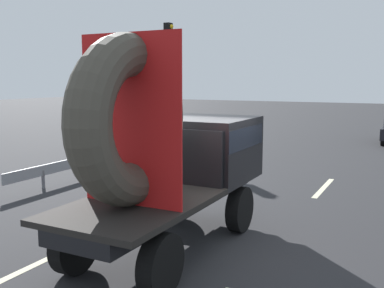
% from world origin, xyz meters
% --- Properties ---
extents(ground_plane, '(120.00, 120.00, 0.00)m').
position_xyz_m(ground_plane, '(0.00, 0.00, 0.00)').
color(ground_plane, '#28282B').
extents(flatbed_truck, '(2.02, 5.22, 3.99)m').
position_xyz_m(flatbed_truck, '(-0.39, -0.54, 1.89)').
color(flatbed_truck, black).
rests_on(flatbed_truck, ground_plane).
extents(traffic_light, '(0.42, 0.36, 5.88)m').
position_xyz_m(traffic_light, '(-6.90, 10.38, 3.83)').
color(traffic_light, gray).
rests_on(traffic_light, ground_plane).
extents(guardrail, '(0.10, 11.74, 0.71)m').
position_xyz_m(guardrail, '(-6.21, 6.07, 0.53)').
color(guardrail, gray).
rests_on(guardrail, ground_plane).
extents(lane_dash_left_near, '(0.16, 2.66, 0.01)m').
position_xyz_m(lane_dash_left_near, '(-2.10, -2.93, 0.00)').
color(lane_dash_left_near, beige).
rests_on(lane_dash_left_near, ground_plane).
extents(lane_dash_left_far, '(0.16, 2.36, 0.01)m').
position_xyz_m(lane_dash_left_far, '(-2.10, 4.77, 0.00)').
color(lane_dash_left_far, beige).
rests_on(lane_dash_left_far, ground_plane).
extents(lane_dash_right_far, '(0.16, 2.70, 0.01)m').
position_xyz_m(lane_dash_right_far, '(1.32, 5.61, 0.00)').
color(lane_dash_right_far, beige).
rests_on(lane_dash_right_far, ground_plane).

